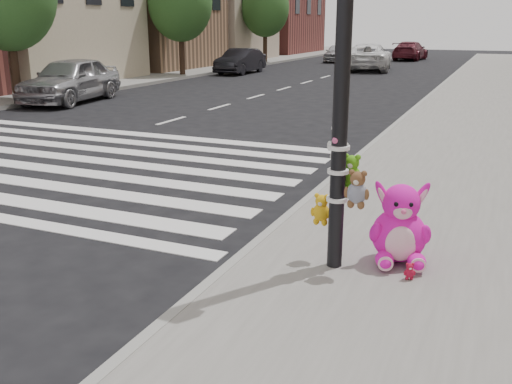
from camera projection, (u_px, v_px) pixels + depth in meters
The scene contains 15 objects.
ground at pixel (27, 304), 5.61m from camera, with size 120.00×120.00×0.00m, color black.
sidewalk_far at pixel (122, 77), 28.33m from camera, with size 6.00×80.00×0.14m, color slate.
curb_edge at pixel (386, 134), 13.79m from camera, with size 0.12×80.00×0.15m, color gray.
crosswalk at pixel (50, 155), 11.90m from camera, with size 11.00×6.00×0.01m, color silver, non-canonical shape.
bld_far_e at pixel (277, 2), 50.70m from camera, with size 6.00×10.00×9.00m, color brown.
signal_pole at pixel (343, 112), 5.70m from camera, with size 0.68×0.49×4.00m.
tree_far_b at pixel (180, 2), 28.20m from camera, with size 3.20×3.20×5.44m.
tree_far_c at pixel (265, 8), 37.87m from camera, with size 3.20×3.20×5.44m.
pink_bunny at pixel (400, 229), 6.15m from camera, with size 0.73×0.80×0.93m.
red_teddy at pixel (409, 271), 5.80m from camera, with size 0.12×0.09×0.18m, color #B41231, non-canonical shape.
car_silver_far at pixel (70, 80), 19.73m from camera, with size 1.83×4.55×1.55m, color #A0A0A5.
car_dark_far at pixel (240, 61), 31.07m from camera, with size 1.41×4.04×1.33m, color black.
car_white_near at pixel (368, 57), 33.22m from camera, with size 2.53×5.48×1.52m, color white.
car_maroon_near at pixel (410, 51), 42.44m from camera, with size 1.90×4.67×1.36m, color #571924.
car_silver_deep at pixel (338, 53), 40.33m from camera, with size 1.50×3.73×1.27m, color #B7B7BC.
Camera 1 is at (4.09, -3.75, 2.65)m, focal length 40.00 mm.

